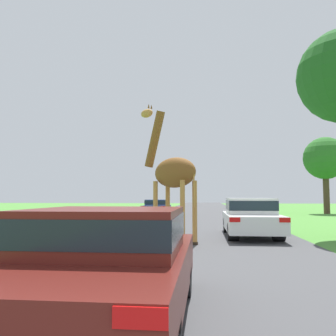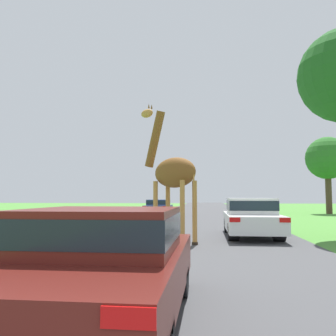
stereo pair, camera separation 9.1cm
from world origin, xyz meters
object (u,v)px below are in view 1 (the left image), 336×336
Objects in this scene: giraffe_near_road at (172,172)px; car_queue_left at (157,207)px; car_lead_maroon at (107,261)px; car_queue_right at (250,216)px; tree_left_edge at (325,159)px.

car_queue_left is at bearing 47.63° from giraffe_near_road.
giraffe_near_road is 7.44m from car_lead_maroon.
car_lead_maroon is at bearing -106.78° from car_queue_right.
car_queue_right is (2.90, 9.62, 0.03)m from car_lead_maroon.
car_queue_left is 15.83m from tree_left_edge.
car_queue_right is 1.10× the size of car_queue_left.
giraffe_near_road is 1.12× the size of car_queue_left.
giraffe_near_road is 0.70× the size of tree_left_edge.
car_queue_left is at bearing 111.76° from car_queue_right.
car_queue_left is (-2.68, 16.07, -1.61)m from giraffe_near_road.
tree_left_edge is (11.83, 28.42, 4.12)m from car_lead_maroon.
giraffe_near_road is 3.96m from car_queue_right.
tree_left_edge reaches higher than car_lead_maroon.
giraffe_near_road reaches higher than car_queue_left.
giraffe_near_road is 24.31m from tree_left_edge.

